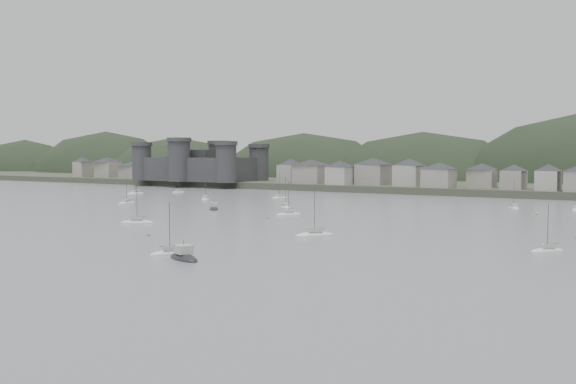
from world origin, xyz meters
The scene contains 10 objects.
ground centered at (0.00, 0.00, 0.00)m, with size 900.00×900.00×0.00m, color slate.
far_shore_land centered at (0.00, 295.00, 1.50)m, with size 900.00×250.00×3.00m, color #383D2D.
forested_ridge centered at (4.83, 269.40, -11.28)m, with size 851.55×103.94×102.57m.
castle centered at (-120.00, 179.80, 10.96)m, with size 66.00×43.00×20.00m.
waterfront_town centered at (50.59, 183.34, 8.66)m, with size 451.48×28.46×12.92m.
sailboat_lead centered at (77.58, 36.19, 0.18)m, with size 5.99×6.30×9.05m.
moored_fleet centered at (-13.36, 64.92, 0.18)m, with size 236.08×157.32×13.15m.
motor_launch_near centered at (29.07, -3.56, 0.29)m, with size 8.87×6.28×3.99m.
motor_launch_far centered at (-24.64, 71.75, 0.30)m, with size 6.88×7.35×3.78m.
mooring_buoys centered at (-0.22, 64.44, 0.15)m, with size 159.25×108.55×0.70m.
Camera 1 is at (98.25, -82.55, 17.14)m, focal length 40.26 mm.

